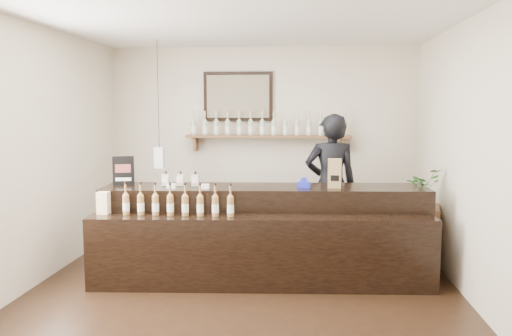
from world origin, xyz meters
The scene contains 10 objects.
ground centered at (0.00, 0.00, 0.00)m, with size 5.00×5.00×0.00m, color black.
room_shell centered at (0.00, 0.00, 1.70)m, with size 5.00×5.00×5.00m.
back_wall_decor centered at (-0.14, 2.37, 1.75)m, with size 2.66×0.96×1.69m.
counter centered at (0.17, 0.57, 0.48)m, with size 3.69×1.22×1.19m.
promo_sign centered at (-1.45, 0.63, 1.19)m, with size 0.24×0.09×0.34m.
paper_bag centered at (0.96, 0.68, 1.18)m, with size 0.15×0.12×0.32m.
tape_dispenser centered at (0.62, 0.65, 1.07)m, with size 0.14×0.07×0.12m.
side_cabinet centered at (2.00, 1.00, 0.38)m, with size 0.49×0.60×0.77m.
potted_plant centered at (2.00, 1.00, 0.99)m, with size 0.40×0.35×0.45m, color #346829.
shopkeeper centered at (0.97, 1.55, 1.04)m, with size 0.76×0.50×2.08m, color black.
Camera 1 is at (0.59, -4.88, 1.89)m, focal length 35.00 mm.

